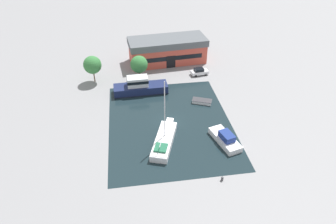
# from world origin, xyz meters

# --- Properties ---
(ground_plane) EXTENTS (440.00, 440.00, 0.00)m
(ground_plane) POSITION_xyz_m (0.00, 0.00, 0.00)
(ground_plane) COLOR gray
(water_canal) EXTENTS (22.80, 28.91, 0.01)m
(water_canal) POSITION_xyz_m (0.00, 0.00, 0.00)
(water_canal) COLOR #19282D
(water_canal) RESTS_ON ground
(warehouse_building) EXTENTS (20.15, 9.53, 6.23)m
(warehouse_building) POSITION_xyz_m (3.39, 26.34, 3.15)
(warehouse_building) COLOR #C64C3D
(warehouse_building) RESTS_ON ground
(quay_tree_near_building) EXTENTS (3.98, 3.98, 5.99)m
(quay_tree_near_building) POSITION_xyz_m (-4.42, 17.50, 3.99)
(quay_tree_near_building) COLOR brown
(quay_tree_near_building) RESTS_ON ground
(quay_tree_by_water) EXTENTS (4.06, 4.06, 6.32)m
(quay_tree_by_water) POSITION_xyz_m (-14.84, 18.16, 4.29)
(quay_tree_by_water) COLOR brown
(quay_tree_by_water) RESTS_ON ground
(parked_car) EXTENTS (4.33, 2.41, 1.69)m
(parked_car) POSITION_xyz_m (9.95, 17.94, 0.84)
(parked_car) COLOR silver
(parked_car) RESTS_ON ground
(sailboat_moored) EXTENTS (5.90, 10.96, 11.99)m
(sailboat_moored) POSITION_xyz_m (-1.79, -5.61, 0.73)
(sailboat_moored) COLOR silver
(sailboat_moored) RESTS_ON water_canal
(motor_cruiser) EXTENTS (11.84, 3.93, 3.84)m
(motor_cruiser) POSITION_xyz_m (-4.75, 11.85, 1.39)
(motor_cruiser) COLOR #19234C
(motor_cruiser) RESTS_ON water_canal
(small_dinghy) EXTENTS (4.42, 3.20, 0.67)m
(small_dinghy) POSITION_xyz_m (7.71, 5.88, 0.34)
(small_dinghy) COLOR white
(small_dinghy) RESTS_ON water_canal
(cabin_boat) EXTENTS (4.41, 7.43, 2.17)m
(cabin_boat) POSITION_xyz_m (8.72, -6.90, 0.78)
(cabin_boat) COLOR white
(cabin_boat) RESTS_ON water_canal
(mooring_bollard) EXTENTS (0.39, 0.39, 0.73)m
(mooring_bollard) POSITION_xyz_m (5.69, -15.25, 0.38)
(mooring_bollard) COLOR #47474C
(mooring_bollard) RESTS_ON ground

